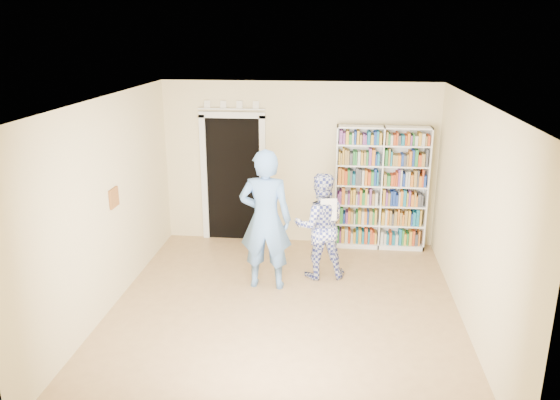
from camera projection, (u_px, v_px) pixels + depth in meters
The scene contains 11 objects.
floor at pixel (284, 311), 7.05m from camera, with size 5.00×5.00×0.00m, color #9B744B.
ceiling at pixel (284, 101), 6.24m from camera, with size 5.00×5.00×0.00m, color white.
wall_back at pixel (299, 164), 9.02m from camera, with size 4.50×4.50×0.00m, color beige.
wall_left at pixel (107, 206), 6.87m from camera, with size 5.00×5.00×0.00m, color beige.
wall_right at pixel (474, 219), 6.42m from camera, with size 5.00×5.00×0.00m, color beige.
bookshelf at pixel (381, 188), 8.83m from camera, with size 1.48×0.28×2.03m.
doorway at pixel (233, 173), 9.16m from camera, with size 1.10×0.08×2.43m.
wall_art at pixel (114, 198), 7.05m from camera, with size 0.03×0.25×0.25m, color maroon.
man_blue at pixel (266, 220), 7.46m from camera, with size 0.72×0.47×1.98m, color #5885C5.
man_plaid at pixel (320, 226), 7.83m from camera, with size 0.76×0.59×1.57m, color navy.
paper_sheet at pixel (329, 210), 7.55m from camera, with size 0.23×0.01×0.32m, color white.
Camera 1 is at (0.61, -6.27, 3.48)m, focal length 35.00 mm.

